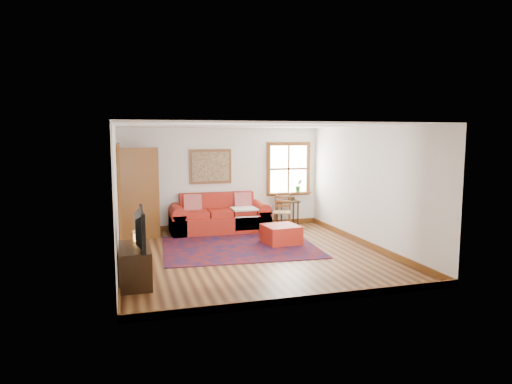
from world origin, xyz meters
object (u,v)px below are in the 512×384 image
object	(u,v)px
side_table	(288,205)
media_cabinet	(135,265)
red_leather_sofa	(219,219)
ladder_back_chair	(282,210)
red_ottoman	(281,234)

from	to	relation	value
side_table	media_cabinet	size ratio (longest dim) A/B	0.62
red_leather_sofa	side_table	world-z (taller)	red_leather_sofa
red_leather_sofa	ladder_back_chair	world-z (taller)	red_leather_sofa
ladder_back_chair	media_cabinet	size ratio (longest dim) A/B	0.83
side_table	media_cabinet	bearing A→B (deg)	-136.95
red_leather_sofa	red_ottoman	distance (m)	1.91
red_ottoman	media_cabinet	xyz separation A→B (m)	(-3.08, -1.84, 0.09)
red_ottoman	ladder_back_chair	distance (m)	1.52
side_table	ladder_back_chair	distance (m)	0.48
media_cabinet	ladder_back_chair	bearing A→B (deg)	41.91
red_ottoman	side_table	size ratio (longest dim) A/B	1.08
red_leather_sofa	side_table	bearing A→B (deg)	5.10
red_ottoman	ladder_back_chair	size ratio (longest dim) A/B	0.80
red_leather_sofa	ladder_back_chair	xyz separation A→B (m)	(1.54, -0.23, 0.17)
side_table	media_cabinet	world-z (taller)	side_table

